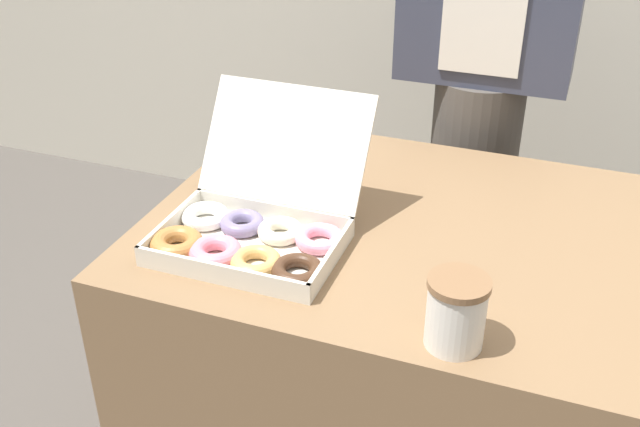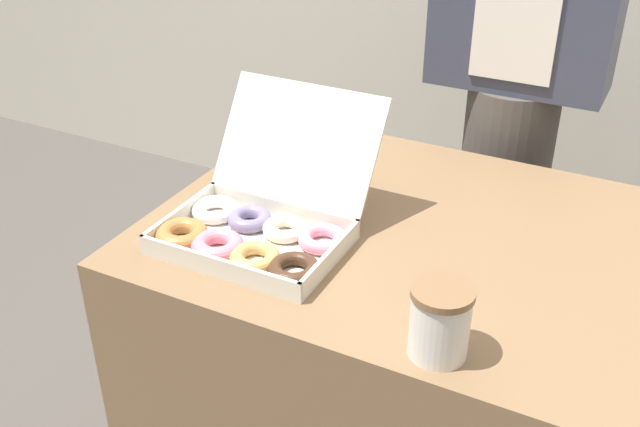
# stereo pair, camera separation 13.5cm
# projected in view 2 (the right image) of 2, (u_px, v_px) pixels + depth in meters

# --- Properties ---
(table) EXTENTS (1.03, 0.81, 0.73)m
(table) POSITION_uv_depth(u_px,v_px,m) (403.00, 368.00, 1.69)
(table) COLOR brown
(table) RESTS_ON ground_plane
(donut_box) EXTENTS (0.38, 0.39, 0.25)m
(donut_box) POSITION_uv_depth(u_px,v_px,m) (256.00, 224.00, 1.45)
(donut_box) COLOR silver
(donut_box) RESTS_ON table
(coffee_cup) EXTENTS (0.10, 0.10, 0.12)m
(coffee_cup) POSITION_uv_depth(u_px,v_px,m) (440.00, 321.00, 1.15)
(coffee_cup) COLOR silver
(coffee_cup) RESTS_ON table
(person_customer) EXTENTS (0.43, 0.24, 1.59)m
(person_customer) POSITION_uv_depth(u_px,v_px,m) (516.00, 85.00, 1.89)
(person_customer) COLOR #4C4742
(person_customer) RESTS_ON ground_plane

